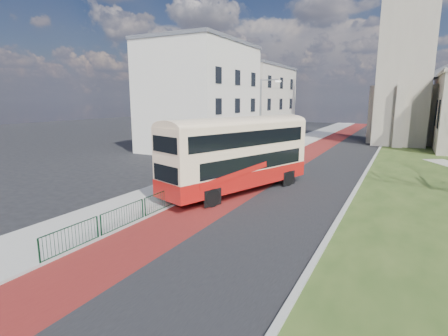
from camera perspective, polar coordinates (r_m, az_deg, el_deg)
The scene contains 12 objects.
ground at distance 18.89m, azimuth -1.77°, elevation -7.82°, with size 160.00×160.00×0.00m, color black.
road_carriageway at distance 36.83m, azimuth 15.69°, elevation 1.15°, with size 9.00×120.00×0.01m, color black.
bus_lane at distance 37.45m, azimuth 11.65°, elevation 1.50°, with size 3.40×120.00×0.01m, color #591414.
pavement_west at distance 38.63m, azimuth 6.23°, elevation 2.03°, with size 4.00×120.00×0.12m, color gray.
kerb_west at distance 37.96m, azimuth 9.04°, elevation 1.81°, with size 0.25×120.00×0.13m, color #999993.
kerb_east at distance 38.17m, azimuth 23.09°, elevation 1.10°, with size 0.25×80.00×0.13m, color #999993.
pedestrian_railing at distance 23.48m, azimuth -3.31°, elevation -2.63°, with size 0.07×24.00×1.12m.
gothic_church at distance 54.18m, azimuth 32.77°, elevation 16.87°, with size 16.38×18.00×40.00m.
street_block_near at distance 43.93m, azimuth -3.84°, elevation 11.62°, with size 10.30×14.30×13.00m.
street_block_far at distance 58.21m, azimuth 4.49°, elevation 10.75°, with size 10.30×16.30×11.50m.
streetlamp at distance 36.08m, azimuth 6.19°, elevation 8.63°, with size 2.13×0.18×8.00m.
bus at distance 23.04m, azimuth 2.37°, elevation 2.67°, with size 6.26×11.75×4.81m.
Camera 1 is at (8.73, -15.59, 6.14)m, focal length 28.00 mm.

